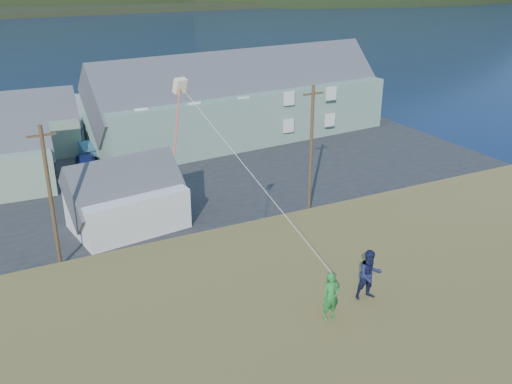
{
  "coord_description": "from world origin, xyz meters",
  "views": [
    {
      "loc": [
        -7.61,
        -31.51,
        17.8
      ],
      "look_at": [
        2.29,
        -12.0,
        8.8
      ],
      "focal_mm": 40.0,
      "sensor_mm": 36.0,
      "label": 1
    }
  ],
  "objects_px": {
    "shed_white": "(126,197)",
    "kite_flyer_green": "(331,296)",
    "lodge": "(242,99)",
    "kite_flyer_navy": "(370,275)",
    "shed_palegreen_far": "(18,127)"
  },
  "relations": [
    {
      "from": "shed_white",
      "to": "kite_flyer_green",
      "type": "xyz_separation_m",
      "value": [
        0.51,
        -24.14,
        5.62
      ]
    },
    {
      "from": "kite_flyer_green",
      "to": "kite_flyer_navy",
      "type": "bearing_deg",
      "value": 13.07
    },
    {
      "from": "shed_white",
      "to": "kite_flyer_navy",
      "type": "distance_m",
      "value": 24.52
    },
    {
      "from": "kite_flyer_green",
      "to": "kite_flyer_navy",
      "type": "height_order",
      "value": "kite_flyer_navy"
    },
    {
      "from": "shed_white",
      "to": "kite_flyer_green",
      "type": "bearing_deg",
      "value": -96.64
    },
    {
      "from": "shed_white",
      "to": "lodge",
      "type": "bearing_deg",
      "value": 36.03
    },
    {
      "from": "lodge",
      "to": "kite_flyer_green",
      "type": "height_order",
      "value": "lodge"
    },
    {
      "from": "lodge",
      "to": "shed_white",
      "type": "xyz_separation_m",
      "value": [
        -16.68,
        -16.04,
        -1.88
      ]
    },
    {
      "from": "shed_palegreen_far",
      "to": "kite_flyer_navy",
      "type": "distance_m",
      "value": 45.29
    },
    {
      "from": "shed_white",
      "to": "kite_flyer_navy",
      "type": "xyz_separation_m",
      "value": [
        2.31,
        -23.74,
        5.7
      ]
    },
    {
      "from": "shed_palegreen_far",
      "to": "lodge",
      "type": "bearing_deg",
      "value": -10.19
    },
    {
      "from": "shed_palegreen_far",
      "to": "kite_flyer_navy",
      "type": "relative_size",
      "value": 6.38
    },
    {
      "from": "lodge",
      "to": "kite_flyer_navy",
      "type": "relative_size",
      "value": 18.09
    },
    {
      "from": "lodge",
      "to": "kite_flyer_navy",
      "type": "height_order",
      "value": "lodge"
    },
    {
      "from": "shed_white",
      "to": "kite_flyer_green",
      "type": "relative_size",
      "value": 5.19
    }
  ]
}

